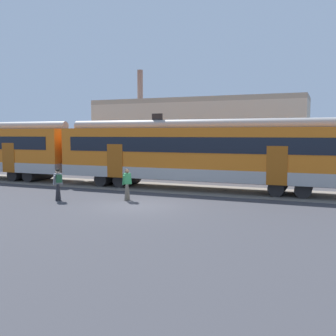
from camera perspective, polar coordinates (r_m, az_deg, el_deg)
The scene contains 5 objects.
ground_plane at distance 19.04m, azimuth -4.15°, elevation -5.46°, with size 160.00×160.00×0.00m, color #38383D.
track_bed at distance 29.73m, azimuth -16.35°, elevation -1.86°, with size 80.00×4.40×0.01m, color slate.
pedestrian_grey at distance 21.00m, azimuth -15.68°, elevation -1.92°, with size 0.56×0.66×1.67m.
pedestrian_green at distance 20.40m, azimuth -5.96°, elevation -2.03°, with size 0.44×0.68×1.67m.
background_building at distance 34.15m, azimuth 4.21°, elevation 4.58°, with size 18.15×5.00×9.20m.
Camera 1 is at (8.36, -16.75, 3.45)m, focal length 42.00 mm.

